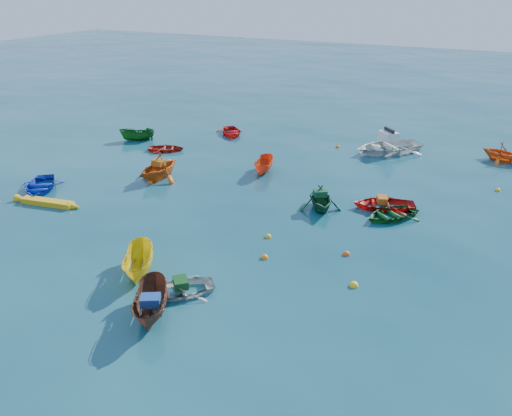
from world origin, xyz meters
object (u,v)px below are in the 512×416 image
at_px(dinghy_blue_sw, 40,190).
at_px(motorboat_white, 387,152).
at_px(kayak_yellow, 48,205).
at_px(dinghy_white_near, 179,293).

bearing_deg(dinghy_blue_sw, motorboat_white, 8.27).
height_order(dinghy_blue_sw, motorboat_white, motorboat_white).
relative_size(kayak_yellow, motorboat_white, 0.77).
bearing_deg(dinghy_blue_sw, dinghy_white_near, -56.93).
relative_size(dinghy_blue_sw, kayak_yellow, 0.88).
relative_size(dinghy_white_near, motorboat_white, 0.56).
relative_size(dinghy_blue_sw, dinghy_white_near, 1.22).
distance_m(dinghy_white_near, motorboat_white, 21.66).
xyz_separation_m(dinghy_blue_sw, dinghy_white_near, (13.37, -5.16, 0.00)).
height_order(dinghy_white_near, kayak_yellow, dinghy_white_near).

